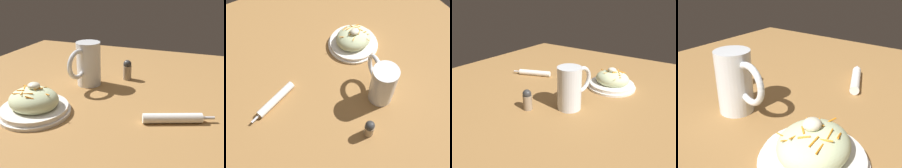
# 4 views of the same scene
# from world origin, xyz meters

# --- Properties ---
(ground_plane) EXTENTS (1.43, 1.43, 0.00)m
(ground_plane) POSITION_xyz_m (0.00, 0.00, 0.00)
(ground_plane) COLOR #9E703D
(salad_plate) EXTENTS (0.22, 0.22, 0.10)m
(salad_plate) POSITION_xyz_m (-0.17, -0.16, 0.03)
(salad_plate) COLOR white
(salad_plate) RESTS_ON ground_plane
(beer_mug) EXTENTS (0.09, 0.17, 0.17)m
(beer_mug) POSITION_xyz_m (-0.11, 0.11, 0.08)
(beer_mug) COLOR white
(beer_mug) RESTS_ON ground_plane
(napkin_roll) EXTENTS (0.20, 0.09, 0.03)m
(napkin_roll) POSITION_xyz_m (0.24, -0.07, 0.01)
(napkin_roll) COLOR white
(napkin_roll) RESTS_ON ground_plane
(salt_shaker) EXTENTS (0.03, 0.03, 0.08)m
(salt_shaker) POSITION_xyz_m (0.01, 0.22, 0.04)
(salt_shaker) COLOR gray
(salt_shaker) RESTS_ON ground_plane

